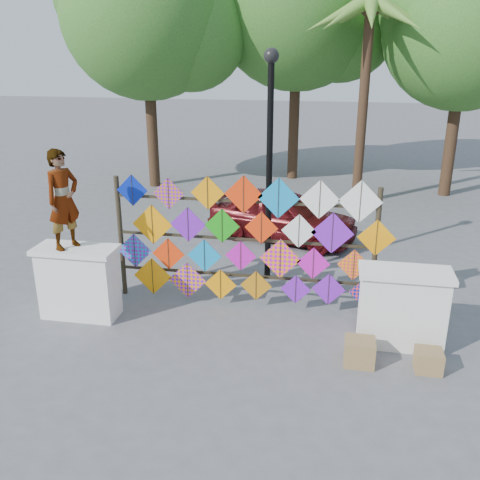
{
  "coord_description": "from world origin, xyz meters",
  "views": [
    {
      "loc": [
        1.56,
        -7.98,
        4.48
      ],
      "look_at": [
        -0.01,
        0.6,
        1.31
      ],
      "focal_mm": 40.0,
      "sensor_mm": 36.0,
      "label": 1
    }
  ],
  "objects_px": {
    "sedan": "(283,215)",
    "kite_rack": "(246,242)",
    "vendor_woman": "(63,200)",
    "lamppost": "(270,147)"
  },
  "relations": [
    {
      "from": "kite_rack",
      "to": "vendor_woman",
      "type": "distance_m",
      "value": 3.16
    },
    {
      "from": "vendor_woman",
      "to": "lamppost",
      "type": "height_order",
      "value": "lamppost"
    },
    {
      "from": "sedan",
      "to": "lamppost",
      "type": "bearing_deg",
      "value": -163.53
    },
    {
      "from": "vendor_woman",
      "to": "kite_rack",
      "type": "bearing_deg",
      "value": -46.95
    },
    {
      "from": "sedan",
      "to": "kite_rack",
      "type": "bearing_deg",
      "value": -166.65
    },
    {
      "from": "kite_rack",
      "to": "vendor_woman",
      "type": "height_order",
      "value": "vendor_woman"
    },
    {
      "from": "vendor_woman",
      "to": "lamppost",
      "type": "distance_m",
      "value": 3.86
    },
    {
      "from": "vendor_woman",
      "to": "lamppost",
      "type": "bearing_deg",
      "value": -29.58
    },
    {
      "from": "kite_rack",
      "to": "sedan",
      "type": "relative_size",
      "value": 1.37
    },
    {
      "from": "kite_rack",
      "to": "sedan",
      "type": "distance_m",
      "value": 3.74
    }
  ]
}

